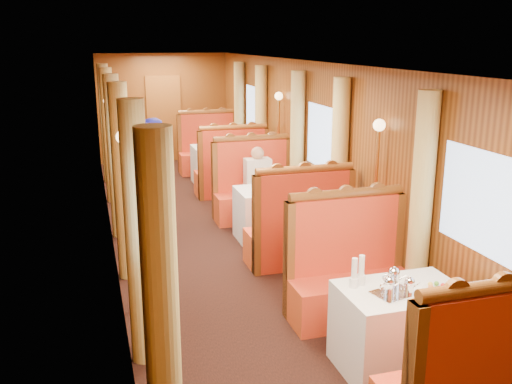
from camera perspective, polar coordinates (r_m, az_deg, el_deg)
name	(u,v)px	position (r m, az deg, el deg)	size (l,w,h in m)	color
floor	(224,244)	(8.13, -3.26, -5.19)	(3.00, 12.00, 0.01)	black
ceiling	(221,64)	(7.64, -3.55, 12.70)	(3.00, 12.00, 0.01)	silver
wall_far	(164,108)	(13.63, -9.23, 8.29)	(3.00, 2.50, 0.01)	brown
wall_left	(109,164)	(7.60, -14.49, 2.73)	(12.00, 2.50, 0.01)	brown
wall_right	(324,151)	(8.25, 6.82, 4.05)	(12.00, 2.50, 0.01)	brown
doorway_far	(164,119)	(13.63, -9.17, 7.24)	(0.80, 0.04, 2.00)	brown
table_near	(400,329)	(5.24, 14.18, -13.11)	(1.05, 0.72, 0.75)	white
banquette_near_aft	(349,278)	(6.02, 9.31, -8.50)	(1.30, 0.55, 1.34)	red
table_mid	(274,214)	(8.20, 1.80, -2.22)	(1.05, 0.72, 0.75)	white
banquette_mid_fwd	(299,233)	(7.28, 4.31, -4.12)	(1.30, 0.55, 1.34)	red
banquette_mid_aft	(254,193)	(9.12, -0.19, -0.11)	(1.30, 0.55, 1.34)	red
table_far	(219,164)	(11.47, -3.68, 2.77)	(1.05, 0.72, 0.75)	white
banquette_far_fwd	(232,173)	(10.50, -2.44, 1.90)	(1.30, 0.55, 1.34)	red
banquette_far_aft	(209,153)	(12.43, -4.73, 3.94)	(1.30, 0.55, 1.34)	red
tea_tray	(394,294)	(4.96, 13.59, -9.85)	(0.34, 0.26, 0.01)	silver
teapot_left	(389,288)	(4.92, 13.16, -9.30)	(0.15, 0.11, 0.12)	silver
teapot_right	(409,288)	(4.97, 15.07, -9.24)	(0.14, 0.11, 0.12)	silver
teapot_back	(393,280)	(5.06, 13.57, -8.53)	(0.17, 0.13, 0.14)	silver
fruit_plate	(437,288)	(5.13, 17.63, -9.16)	(0.24, 0.24, 0.05)	white
cup_inboard	(354,276)	(4.99, 9.78, -8.25)	(0.08, 0.08, 0.26)	white
cup_outboard	(361,273)	(5.06, 10.48, -7.93)	(0.08, 0.08, 0.26)	white
rose_vase_mid	(271,176)	(8.08, 1.52, 1.57)	(0.06, 0.06, 0.36)	silver
rose_vase_far	(219,137)	(11.36, -3.76, 5.48)	(0.06, 0.06, 0.36)	silver
window_left_near	(131,236)	(4.17, -12.40, -4.35)	(1.20, 0.90, 0.01)	#8CADD8
curtain_left_near_a	(162,319)	(3.57, -9.42, -12.44)	(0.22, 0.22, 2.35)	tan
curtain_left_near_b	(138,236)	(5.00, -11.72, -4.36)	(0.22, 0.22, 2.35)	tan
window_right_near	(484,203)	(5.25, 21.87, -1.06)	(1.20, 0.90, 0.01)	#8CADD8
curtain_right_near_b	(421,210)	(5.87, 16.16, -1.72)	(0.22, 0.22, 2.35)	tan
window_left_mid	(109,149)	(7.56, -14.48, 4.21)	(1.20, 0.90, 0.01)	#8CADD8
curtain_left_mid_a	(123,183)	(6.86, -13.17, 0.86)	(0.22, 0.22, 2.35)	tan
curtain_left_mid_b	(116,158)	(8.38, -13.87, 3.37)	(0.22, 0.22, 2.35)	tan
window_right_mid	(324,138)	(8.21, 6.77, 5.41)	(1.20, 0.90, 0.01)	#8CADD8
curtain_right_mid_a	(339,169)	(7.52, 8.29, 2.34)	(0.22, 0.22, 2.35)	tan
curtain_right_mid_b	(297,147)	(8.93, 4.13, 4.47)	(0.22, 0.22, 2.35)	tan
window_left_far	(101,115)	(11.02, -15.27, 7.44)	(1.20, 0.90, 0.01)	#8CADD8
curtain_left_far_a	(109,136)	(10.29, -14.45, 5.44)	(0.22, 0.22, 2.35)	tan
curtain_left_far_b	(106,124)	(11.83, -14.78, 6.62)	(0.22, 0.22, 2.35)	tan
window_right_far	(254,110)	(11.47, -0.15, 8.25)	(1.20, 0.90, 0.01)	#8CADD8
curtain_right_far_a	(261,129)	(10.74, 0.49, 6.30)	(0.22, 0.22, 2.35)	tan
curtain_right_far_b	(239,118)	(12.23, -1.66, 7.37)	(0.22, 0.22, 2.35)	tan
sconce_left_fore	(126,186)	(5.87, -12.87, 0.61)	(0.14, 0.14, 1.95)	#BF8C3F
sconce_right_fore	(377,168)	(6.64, 11.99, 2.32)	(0.14, 0.14, 1.95)	#BF8C3F
sconce_left_aft	(110,133)	(9.30, -14.39, 5.77)	(0.14, 0.14, 1.95)	#BF8C3F
sconce_right_aft	(279,125)	(9.80, 2.27, 6.68)	(0.14, 0.14, 1.95)	#BF8C3F
steward	(151,179)	(8.30, -10.43, 1.30)	(0.64, 0.42, 1.74)	navy
passenger	(258,177)	(8.83, 0.21, 1.52)	(0.40, 0.44, 0.76)	beige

